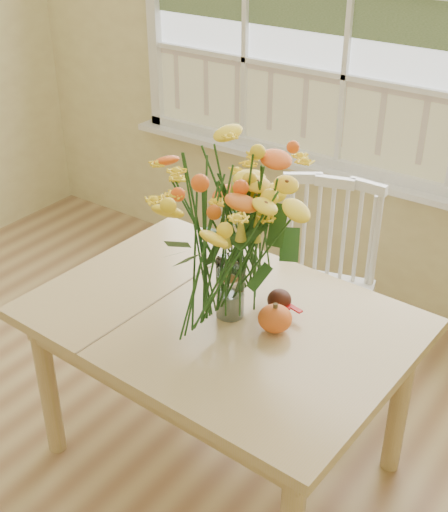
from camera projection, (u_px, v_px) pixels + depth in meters
The scene contains 7 objects.
wall_back at pixel (352, 31), 3.06m from camera, with size 4.00×0.02×2.70m, color beige.
dining_table at pixel (221, 336), 2.37m from camera, with size 1.30×0.95×0.67m.
windsor_chair at pixel (323, 276), 2.86m from camera, with size 0.51×0.50×0.89m.
flower_vase at pixel (231, 231), 2.16m from camera, with size 0.45×0.45×0.53m.
pumpkin at pixel (275, 320), 2.22m from camera, with size 0.11×0.11×0.09m, color #F1581C.
turkey_figurine at pixel (233, 294), 2.35m from camera, with size 0.10×0.08×0.11m.
dark_gourd at pixel (279, 301), 2.33m from camera, with size 0.13×0.08×0.07m.
Camera 1 is at (1.35, -0.65, 2.01)m, focal length 48.00 mm.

